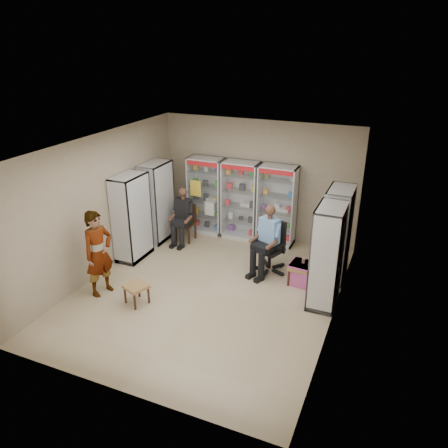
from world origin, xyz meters
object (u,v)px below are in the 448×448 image
at_px(cabinet_left_far, 157,202).
at_px(office_chair, 270,247).
at_px(cabinet_right_far, 337,234).
at_px(cabinet_right_near, 327,257).
at_px(pink_trunk, 302,273).
at_px(woven_stool_a, 299,275).
at_px(cabinet_back_mid, 241,200).
at_px(wooden_chair, 185,223).
at_px(standing_man, 99,253).
at_px(cabinet_back_right, 277,206).
at_px(cabinet_left_near, 132,218).
at_px(woven_stool_b, 137,294).
at_px(cabinet_back_left, 206,196).
at_px(seated_shopkeeper, 270,241).

xyz_separation_m(cabinet_left_far, office_chair, (3.12, -0.49, -0.42)).
distance_m(cabinet_right_far, cabinet_right_near, 1.10).
xyz_separation_m(office_chair, pink_trunk, (0.80, -0.26, -0.35)).
distance_m(pink_trunk, woven_stool_a, 0.07).
bearing_deg(office_chair, cabinet_back_mid, 151.80).
xyz_separation_m(wooden_chair, standing_man, (-0.40, -2.87, 0.41)).
distance_m(cabinet_back_right, wooden_chair, 2.33).
relative_size(cabinet_left_near, wooden_chair, 2.13).
distance_m(cabinet_right_near, woven_stool_a, 1.12).
bearing_deg(cabinet_right_near, cabinet_right_far, 0.00).
relative_size(cabinet_left_near, office_chair, 1.72).
bearing_deg(woven_stool_a, cabinet_right_near, -40.07).
bearing_deg(cabinet_back_mid, woven_stool_b, -101.38).
height_order(cabinet_back_right, cabinet_right_far, same).
bearing_deg(office_chair, pink_trunk, 3.06).
bearing_deg(cabinet_back_mid, cabinet_left_near, -132.80).
height_order(cabinet_right_near, woven_stool_a, cabinet_right_near).
xyz_separation_m(cabinet_left_near, wooden_chair, (0.68, 1.30, -0.53)).
bearing_deg(pink_trunk, wooden_chair, 163.63).
relative_size(cabinet_back_left, cabinet_right_far, 1.00).
bearing_deg(cabinet_left_near, wooden_chair, 152.39).
xyz_separation_m(pink_trunk, standing_man, (-3.63, -1.92, 0.65)).
xyz_separation_m(cabinet_back_mid, cabinet_right_near, (2.58, -2.23, 0.00)).
distance_m(wooden_chair, office_chair, 2.54).
xyz_separation_m(wooden_chair, pink_trunk, (3.23, -0.95, -0.24)).
distance_m(cabinet_back_mid, cabinet_right_near, 3.41).
distance_m(wooden_chair, standing_man, 2.93).
xyz_separation_m(cabinet_back_right, pink_trunk, (1.08, -1.68, -0.77)).
distance_m(cabinet_left_far, pink_trunk, 4.06).
relative_size(cabinet_back_mid, woven_stool_b, 4.99).
height_order(cabinet_back_right, seated_shopkeeper, cabinet_back_right).
bearing_deg(cabinet_left_near, seated_shopkeeper, 100.10).
bearing_deg(cabinet_right_far, wooden_chair, 83.96).
distance_m(cabinet_right_far, cabinet_left_near, 4.55).
bearing_deg(office_chair, cabinet_back_left, 167.75).
bearing_deg(woven_stool_a, cabinet_back_left, 149.52).
relative_size(office_chair, woven_stool_b, 2.89).
relative_size(cabinet_back_right, seated_shopkeeper, 1.36).
relative_size(pink_trunk, woven_stool_b, 1.20).
bearing_deg(cabinet_back_right, cabinet_back_mid, 180.00).
distance_m(cabinet_left_far, seated_shopkeeper, 3.18).
relative_size(cabinet_back_right, cabinet_left_far, 1.00).
bearing_deg(woven_stool_a, cabinet_left_near, -175.44).
bearing_deg(wooden_chair, cabinet_right_near, -21.64).
height_order(cabinet_left_near, office_chair, cabinet_left_near).
xyz_separation_m(cabinet_left_far, cabinet_left_near, (0.00, -1.10, 0.00)).
height_order(office_chair, pink_trunk, office_chair).
bearing_deg(office_chair, standing_man, -121.68).
bearing_deg(cabinet_back_mid, cabinet_back_right, 0.00).
xyz_separation_m(cabinet_right_near, standing_man, (-4.18, -1.37, -0.12)).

